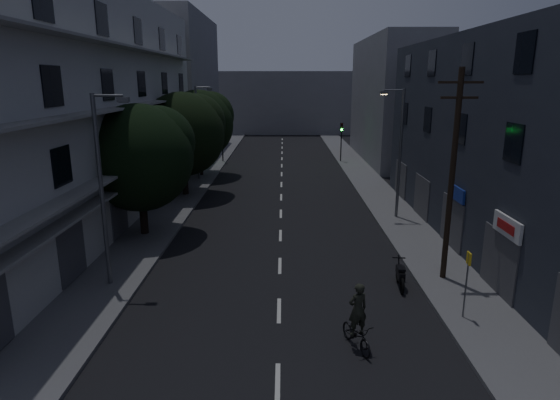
{
  "coord_description": "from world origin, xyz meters",
  "views": [
    {
      "loc": [
        0.15,
        -9.93,
        8.64
      ],
      "look_at": [
        0.0,
        12.0,
        3.0
      ],
      "focal_mm": 30.0,
      "sensor_mm": 36.0,
      "label": 1
    }
  ],
  "objects_px": {
    "bus_stop_sign": "(467,273)",
    "motorcycle": "(400,276)",
    "cyclist": "(357,327)",
    "utility_pole": "(452,173)"
  },
  "relations": [
    {
      "from": "bus_stop_sign",
      "to": "motorcycle",
      "type": "distance_m",
      "value": 3.61
    },
    {
      "from": "cyclist",
      "to": "motorcycle",
      "type": "bearing_deg",
      "value": 40.86
    },
    {
      "from": "utility_pole",
      "to": "bus_stop_sign",
      "type": "distance_m",
      "value": 4.7
    },
    {
      "from": "bus_stop_sign",
      "to": "motorcycle",
      "type": "bearing_deg",
      "value": 119.33
    },
    {
      "from": "bus_stop_sign",
      "to": "motorcycle",
      "type": "height_order",
      "value": "bus_stop_sign"
    },
    {
      "from": "motorcycle",
      "to": "cyclist",
      "type": "relative_size",
      "value": 0.84
    },
    {
      "from": "motorcycle",
      "to": "cyclist",
      "type": "height_order",
      "value": "cyclist"
    },
    {
      "from": "utility_pole",
      "to": "cyclist",
      "type": "height_order",
      "value": "utility_pole"
    },
    {
      "from": "utility_pole",
      "to": "motorcycle",
      "type": "bearing_deg",
      "value": -161.14
    },
    {
      "from": "utility_pole",
      "to": "cyclist",
      "type": "relative_size",
      "value": 3.89
    }
  ]
}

